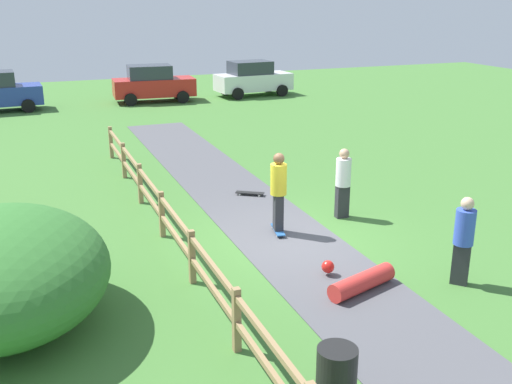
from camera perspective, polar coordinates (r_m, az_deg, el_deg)
The scene contains 12 objects.
ground_plane at distance 13.99m, azimuth 2.89°, elevation -4.57°, with size 60.00×60.00×0.00m, color #427533.
asphalt_path at distance 13.99m, azimuth 2.89°, elevation -4.54°, with size 2.40×28.00×0.02m, color #515156.
wooden_fence at distance 12.96m, azimuth -7.63°, elevation -3.44°, with size 0.12×18.12×1.10m.
bush_large at distance 11.02m, azimuth -22.90°, elevation -6.95°, with size 3.56×4.28×1.98m, color #33702D.
trash_bin at distance 8.63m, azimuth 7.59°, elevation -16.99°, with size 0.56×0.56×0.90m, color black.
skater_riding at distance 14.01m, azimuth 2.14°, elevation 0.32°, with size 0.45×0.82×1.95m.
skater_fallen at distance 11.80m, azimuth 9.70°, elevation -8.27°, with size 1.58×1.39×0.36m.
skateboard_loose at distance 16.98m, azimuth -0.58°, elevation -0.09°, with size 0.78×0.61×0.08m.
bystander_white at distance 15.23m, azimuth 8.23°, elevation 1.14°, with size 0.40×0.40×1.79m.
bystander_blue at distance 12.24m, azimuth 19.02°, elevation -4.02°, with size 0.54×0.54×1.79m.
parked_car_white at distance 34.23m, azimuth -0.32°, elevation 10.67°, with size 4.31×2.22×1.92m.
parked_car_red at distance 32.65m, azimuth -9.71°, elevation 10.06°, with size 4.31×2.22×1.92m.
Camera 1 is at (-5.37, -11.74, 5.39)m, focal length 42.36 mm.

